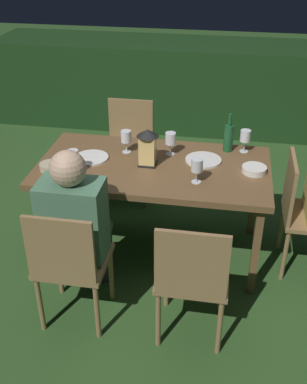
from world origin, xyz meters
TOP-DOWN VIEW (x-y plane):
  - ground_plane at (0.00, 0.00)m, footprint 16.00×16.00m
  - dining_table at (0.00, 0.00)m, footprint 1.63×0.86m
  - chair_side_right_a at (-0.37, 0.82)m, footprint 0.42×0.40m
  - chair_head_far at (1.06, 0.00)m, footprint 0.40×0.42m
  - chair_side_left_b at (0.37, -0.82)m, footprint 0.42×0.40m
  - chair_side_left_a at (-0.37, -0.82)m, footprint 0.42×0.40m
  - person_in_green at (-0.37, -0.63)m, footprint 0.38×0.47m
  - lantern_centerpiece at (-0.04, -0.00)m, footprint 0.15×0.15m
  - green_bottle_on_table at (0.50, 0.32)m, footprint 0.07×0.07m
  - wine_glass_a at (0.09, 0.19)m, footprint 0.08×0.08m
  - wine_glass_b at (-0.23, 0.17)m, footprint 0.08×0.08m
  - wine_glass_c at (0.32, -0.20)m, footprint 0.08×0.08m
  - wine_glass_d at (0.62, 0.32)m, footprint 0.08×0.08m
  - wine_glass_e at (-0.51, -0.21)m, footprint 0.08×0.08m
  - plate_a at (-0.46, 0.02)m, footprint 0.24×0.24m
  - plate_b at (0.34, 0.12)m, footprint 0.26×0.26m
  - bowl_olives at (-0.69, -0.19)m, footprint 0.15×0.15m
  - bowl_bread at (0.69, 0.01)m, footprint 0.17×0.17m
  - hedge_backdrop at (0.00, 2.59)m, footprint 4.64×0.85m

SIDE VIEW (x-z plane):
  - ground_plane at x=0.00m, z-range 0.00..0.00m
  - chair_side_right_a at x=-0.37m, z-range 0.05..0.92m
  - chair_head_far at x=1.06m, z-range 0.05..0.92m
  - chair_side_left_b at x=0.37m, z-range 0.05..0.92m
  - chair_side_left_a at x=-0.37m, z-range 0.05..0.92m
  - hedge_backdrop at x=0.00m, z-range 0.00..0.99m
  - person_in_green at x=-0.37m, z-range 0.06..1.21m
  - dining_table at x=0.00m, z-range 0.31..1.06m
  - plate_a at x=-0.46m, z-range 0.75..0.76m
  - plate_b at x=0.34m, z-range 0.75..0.76m
  - bowl_bread at x=0.69m, z-range 0.75..0.79m
  - bowl_olives at x=-0.69m, z-range 0.75..0.79m
  - green_bottle_on_table at x=0.50m, z-range 0.71..1.00m
  - wine_glass_a at x=0.09m, z-range 0.78..0.95m
  - wine_glass_b at x=-0.23m, z-range 0.78..0.95m
  - wine_glass_c at x=0.32m, z-range 0.78..0.95m
  - wine_glass_d at x=0.62m, z-range 0.78..0.95m
  - wine_glass_e at x=-0.51m, z-range 0.78..0.95m
  - lantern_centerpiece at x=-0.04m, z-range 0.76..1.03m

